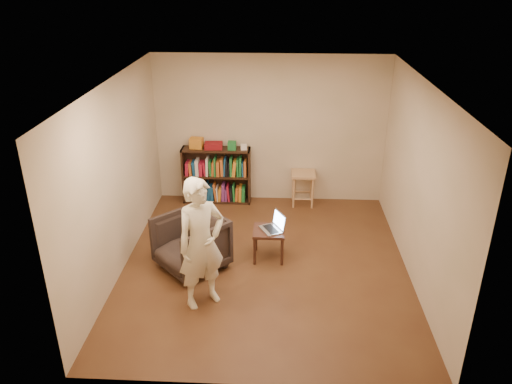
# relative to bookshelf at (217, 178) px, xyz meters

# --- Properties ---
(floor) EXTENTS (4.50, 4.50, 0.00)m
(floor) POSITION_rel_bookshelf_xyz_m (0.94, -2.09, -0.44)
(floor) COLOR #4B2A18
(floor) RESTS_ON ground
(ceiling) EXTENTS (4.50, 4.50, 0.00)m
(ceiling) POSITION_rel_bookshelf_xyz_m (0.94, -2.09, 2.16)
(ceiling) COLOR white
(ceiling) RESTS_ON wall_back
(wall_back) EXTENTS (4.00, 0.00, 4.00)m
(wall_back) POSITION_rel_bookshelf_xyz_m (0.94, 0.16, 0.86)
(wall_back) COLOR beige
(wall_back) RESTS_ON floor
(wall_left) EXTENTS (0.00, 4.50, 4.50)m
(wall_left) POSITION_rel_bookshelf_xyz_m (-1.06, -2.09, 0.86)
(wall_left) COLOR beige
(wall_left) RESTS_ON floor
(wall_right) EXTENTS (0.00, 4.50, 4.50)m
(wall_right) POSITION_rel_bookshelf_xyz_m (2.94, -2.09, 0.86)
(wall_right) COLOR beige
(wall_right) RESTS_ON floor
(bookshelf) EXTENTS (1.20, 0.30, 1.00)m
(bookshelf) POSITION_rel_bookshelf_xyz_m (0.00, 0.00, 0.00)
(bookshelf) COLOR black
(bookshelf) RESTS_ON floor
(box_yellow) EXTENTS (0.24, 0.19, 0.18)m
(box_yellow) POSITION_rel_bookshelf_xyz_m (-0.34, 0.01, 0.65)
(box_yellow) COLOR orange
(box_yellow) RESTS_ON bookshelf
(red_cloth) EXTENTS (0.32, 0.24, 0.10)m
(red_cloth) POSITION_rel_bookshelf_xyz_m (-0.04, 0.01, 0.61)
(red_cloth) COLOR maroon
(red_cloth) RESTS_ON bookshelf
(box_green) EXTENTS (0.14, 0.14, 0.14)m
(box_green) POSITION_rel_bookshelf_xyz_m (0.29, -0.03, 0.63)
(box_green) COLOR #1E7131
(box_green) RESTS_ON bookshelf
(box_white) EXTENTS (0.12, 0.12, 0.08)m
(box_white) POSITION_rel_bookshelf_xyz_m (0.49, -0.02, 0.60)
(box_white) COLOR white
(box_white) RESTS_ON bookshelf
(stool) EXTENTS (0.42, 0.42, 0.60)m
(stool) POSITION_rel_bookshelf_xyz_m (1.54, -0.06, 0.05)
(stool) COLOR tan
(stool) RESTS_ON floor
(armchair) EXTENTS (1.19, 1.19, 0.78)m
(armchair) POSITION_rel_bookshelf_xyz_m (-0.09, -2.21, -0.05)
(armchair) COLOR #2E261E
(armchair) RESTS_ON floor
(side_table) EXTENTS (0.45, 0.45, 0.46)m
(side_table) POSITION_rel_bookshelf_xyz_m (0.98, -1.89, -0.06)
(side_table) COLOR black
(side_table) RESTS_ON floor
(laptop) EXTENTS (0.40, 0.42, 0.25)m
(laptop) POSITION_rel_bookshelf_xyz_m (1.06, -1.88, 0.08)
(laptop) COLOR #BBBBC0
(laptop) RESTS_ON side_table
(person) EXTENTS (0.74, 0.69, 1.69)m
(person) POSITION_rel_bookshelf_xyz_m (0.19, -2.99, 0.41)
(person) COLOR beige
(person) RESTS_ON floor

